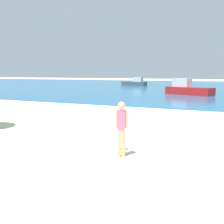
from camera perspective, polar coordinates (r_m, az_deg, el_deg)
water at (r=47.35m, az=19.37°, el=5.02°), size 160.00×60.00×0.06m
person_standing at (r=7.36m, az=1.97°, el=-2.90°), size 0.30×0.24×1.52m
frisbee at (r=8.26m, az=2.54°, el=-7.75°), size 0.24×0.24×0.03m
boat_near at (r=29.10m, az=15.54°, el=4.65°), size 5.09×3.20×1.65m
boat_far at (r=47.59m, az=4.79°, el=6.12°), size 4.50×1.93×1.48m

